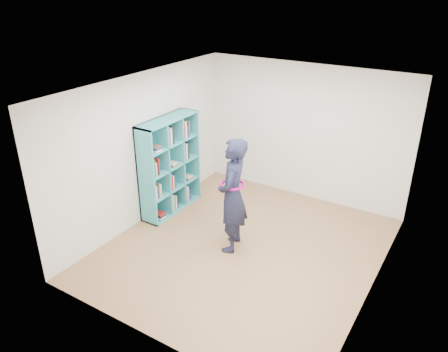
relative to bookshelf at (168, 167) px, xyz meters
The scene contains 9 objects.
floor 2.06m from the bookshelf, 12.87° to the right, with size 4.50×4.50×0.00m, color #997245.
ceiling 2.56m from the bookshelf, 12.87° to the right, with size 4.50×4.50×0.00m, color white.
wall_left 0.63m from the bookshelf, 112.50° to the right, with size 0.02×4.50×2.60m, color silver.
wall_right 3.88m from the bookshelf, ahead, with size 0.02×4.50×2.60m, color silver.
wall_back 2.63m from the bookshelf, 45.09° to the left, with size 4.00×0.02×2.60m, color silver.
wall_front 3.26m from the bookshelf, 55.59° to the right, with size 4.00×0.02×2.60m, color silver.
bookshelf is the anchor object (origin of this frame).
person 1.71m from the bookshelf, 16.31° to the right, with size 0.63×0.78×1.86m.
smartphone 1.56m from the bookshelf, 16.77° to the right, with size 0.05×0.10×0.14m.
Camera 1 is at (2.84, -5.17, 4.03)m, focal length 35.00 mm.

